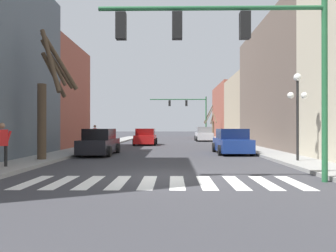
% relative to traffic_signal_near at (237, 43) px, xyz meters
% --- Properties ---
extents(ground_plane, '(240.00, 240.00, 0.00)m').
position_rel_traffic_signal_near_xyz_m(ground_plane, '(-2.34, 1.10, -4.36)').
color(ground_plane, '#38383D').
extents(building_row_right, '(6.00, 53.57, 13.07)m').
position_rel_traffic_signal_near_xyz_m(building_row_right, '(8.04, 19.13, 0.83)').
color(building_row_right, '#BCB299').
rests_on(building_row_right, ground_plane).
extents(crosswalk_stripes, '(8.55, 2.60, 0.01)m').
position_rel_traffic_signal_near_xyz_m(crosswalk_stripes, '(-2.34, -0.17, -4.36)').
color(crosswalk_stripes, white).
rests_on(crosswalk_stripes, ground_plane).
extents(traffic_signal_near, '(7.17, 0.28, 5.85)m').
position_rel_traffic_signal_near_xyz_m(traffic_signal_near, '(0.00, 0.00, 0.00)').
color(traffic_signal_near, '#236038').
rests_on(traffic_signal_near, ground_plane).
extents(traffic_signal_far, '(8.15, 0.28, 6.11)m').
position_rel_traffic_signal_near_xyz_m(traffic_signal_far, '(0.26, 36.78, 0.15)').
color(traffic_signal_far, '#236038').
rests_on(traffic_signal_far, ground_plane).
extents(street_lamp_right_corner, '(0.95, 0.36, 4.08)m').
position_rel_traffic_signal_near_xyz_m(street_lamp_right_corner, '(3.83, 5.15, -1.31)').
color(street_lamp_right_corner, black).
rests_on(street_lamp_right_corner, sidewalk_right).
extents(car_at_intersection, '(1.97, 4.81, 1.61)m').
position_rel_traffic_signal_near_xyz_m(car_at_intersection, '(-6.55, 9.82, -3.60)').
color(car_at_intersection, black).
rests_on(car_at_intersection, ground_plane).
extents(car_parked_right_far, '(2.13, 4.23, 1.58)m').
position_rel_traffic_signal_near_xyz_m(car_parked_right_far, '(-4.68, 21.20, -3.62)').
color(car_parked_right_far, red).
rests_on(car_parked_right_far, ground_plane).
extents(car_driving_toward_lane, '(2.12, 4.84, 1.74)m').
position_rel_traffic_signal_near_xyz_m(car_driving_toward_lane, '(1.79, 30.22, -3.55)').
color(car_driving_toward_lane, silver).
rests_on(car_driving_toward_lane, ground_plane).
extents(car_driving_away_lane, '(2.15, 4.59, 1.61)m').
position_rel_traffic_signal_near_xyz_m(car_driving_away_lane, '(1.77, 10.84, -3.61)').
color(car_driving_away_lane, navy).
rests_on(car_driving_away_lane, ground_plane).
extents(pedestrian_near_right_corner, '(0.57, 0.61, 1.73)m').
position_rel_traffic_signal_near_xyz_m(pedestrian_near_right_corner, '(-8.76, 2.49, -3.19)').
color(pedestrian_near_right_corner, black).
rests_on(pedestrian_near_right_corner, sidewalk_left).
extents(pedestrian_crossing_street, '(0.24, 0.75, 1.75)m').
position_rel_traffic_signal_near_xyz_m(pedestrian_crossing_street, '(-8.71, 17.60, -3.18)').
color(pedestrian_crossing_street, '#4C4C51').
rests_on(pedestrian_crossing_street, sidewalk_left).
extents(street_tree_left_near, '(1.69, 2.42, 4.75)m').
position_rel_traffic_signal_near_xyz_m(street_tree_left_near, '(3.57, 36.47, -2.17)').
color(street_tree_left_near, brown).
rests_on(street_tree_left_near, sidewalk_right).
extents(street_tree_right_far, '(1.76, 2.84, 6.35)m').
position_rel_traffic_signal_near_xyz_m(street_tree_right_far, '(-8.16, 5.67, -1.10)').
color(street_tree_right_far, '#473828').
rests_on(street_tree_right_far, sidewalk_left).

